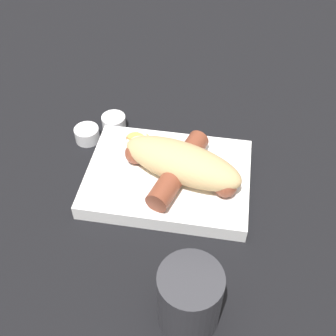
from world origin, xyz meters
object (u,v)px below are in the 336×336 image
bread_roll (182,165)px  condiment_cup_far (87,135)px  drink_glass (189,299)px  condiment_cup_near (114,123)px  food_tray (168,178)px  sausage (179,169)px

bread_roll → condiment_cup_far: (0.19, -0.09, -0.04)m
condiment_cup_far → drink_glass: bearing=126.6°
condiment_cup_near → bread_roll: bearing=139.0°
bread_roll → drink_glass: size_ratio=2.10×
drink_glass → food_tray: bearing=-74.2°
food_tray → condiment_cup_far: size_ratio=5.93×
bread_roll → condiment_cup_near: 0.20m
sausage → condiment_cup_far: (0.18, -0.09, -0.03)m
condiment_cup_near → drink_glass: bearing=118.4°
food_tray → condiment_cup_near: 0.17m
bread_roll → food_tray: bearing=-11.9°
condiment_cup_far → food_tray: bearing=153.5°
sausage → condiment_cup_near: sausage is taller
sausage → bread_roll: bearing=-151.2°
sausage → condiment_cup_far: bearing=-25.8°
bread_roll → drink_glass: (-0.04, 0.22, -0.00)m
food_tray → bread_roll: 0.05m
condiment_cup_far → sausage: bearing=154.2°
sausage → drink_glass: bearing=101.6°
sausage → drink_glass: drink_glass is taller
sausage → condiment_cup_near: (0.14, -0.13, -0.03)m
sausage → drink_glass: (-0.04, 0.22, 0.01)m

